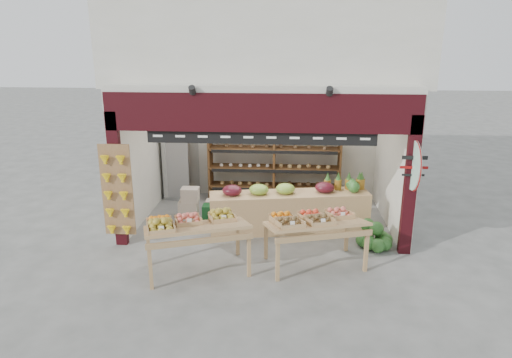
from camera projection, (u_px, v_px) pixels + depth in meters
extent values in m
plane|color=#5F605B|center=(263.00, 227.00, 9.92)|extent=(60.00, 60.00, 0.00)
cube|color=silver|center=(269.00, 138.00, 11.67)|extent=(5.76, 0.18, 3.00)
cube|color=silver|center=(141.00, 151.00, 10.25)|extent=(0.18, 3.38, 3.00)
cube|color=silver|center=(394.00, 156.00, 9.86)|extent=(0.18, 3.38, 3.00)
cube|color=silver|center=(266.00, 82.00, 9.61)|extent=(5.76, 3.38, 0.12)
cube|color=silver|center=(268.00, 26.00, 10.33)|extent=(6.36, 4.60, 2.40)
cube|color=black|center=(260.00, 113.00, 8.15)|extent=(5.70, 0.14, 0.70)
cube|color=black|center=(117.00, 180.00, 8.73)|extent=(0.22, 0.14, 2.65)
cube|color=black|center=(410.00, 187.00, 8.34)|extent=(0.22, 0.14, 2.65)
cube|color=black|center=(260.00, 137.00, 8.31)|extent=(4.20, 0.05, 0.26)
cylinder|color=white|center=(266.00, 123.00, 8.30)|extent=(0.34, 0.05, 0.34)
cube|color=olive|center=(117.00, 190.00, 8.69)|extent=(0.60, 0.04, 1.80)
cylinder|color=#BFF0D5|center=(414.00, 165.00, 8.13)|extent=(0.04, 0.90, 0.90)
cylinder|color=maroon|center=(414.00, 166.00, 8.11)|extent=(0.01, 0.92, 0.92)
cube|color=brown|center=(210.00, 166.00, 11.48)|extent=(0.05, 0.54, 1.71)
cube|color=brown|center=(274.00, 168.00, 11.36)|extent=(0.05, 0.54, 1.71)
cube|color=brown|center=(339.00, 169.00, 11.25)|extent=(0.05, 0.54, 1.71)
cube|color=brown|center=(274.00, 186.00, 11.50)|extent=(3.21, 0.54, 0.04)
cube|color=brown|center=(274.00, 168.00, 11.36)|extent=(3.21, 0.54, 0.04)
cube|color=brown|center=(274.00, 149.00, 11.22)|extent=(3.21, 0.54, 0.04)
cube|color=brown|center=(275.00, 134.00, 11.12)|extent=(3.21, 0.54, 0.04)
cone|color=olive|center=(222.00, 127.00, 11.17)|extent=(0.32, 0.32, 0.28)
cone|color=olive|center=(243.00, 128.00, 11.13)|extent=(0.32, 0.32, 0.28)
cone|color=olive|center=(264.00, 128.00, 11.09)|extent=(0.32, 0.32, 0.28)
cone|color=olive|center=(285.00, 128.00, 11.06)|extent=(0.32, 0.32, 0.28)
cone|color=olive|center=(306.00, 128.00, 11.02)|extent=(0.32, 0.32, 0.28)
cone|color=olive|center=(328.00, 129.00, 10.99)|extent=(0.32, 0.32, 0.28)
cube|color=#B3B6BA|center=(181.00, 163.00, 11.58)|extent=(0.82, 0.82, 1.79)
cube|color=silver|center=(189.00, 208.00, 10.50)|extent=(0.44, 0.34, 0.37)
cube|color=silver|center=(190.00, 194.00, 10.40)|extent=(0.40, 0.32, 0.31)
cube|color=#13481F|center=(212.00, 211.00, 10.39)|extent=(0.42, 0.32, 0.31)
cube|color=silver|center=(214.00, 206.00, 10.78)|extent=(0.38, 0.30, 0.29)
cube|color=tan|center=(289.00, 212.00, 9.64)|extent=(3.40, 1.22, 0.83)
ellipsoid|color=#59141E|center=(232.00, 190.00, 9.37)|extent=(0.41, 0.37, 0.22)
ellipsoid|color=#8CB23F|center=(259.00, 190.00, 9.42)|extent=(0.41, 0.37, 0.22)
ellipsoid|color=#8CB23F|center=(285.00, 189.00, 9.48)|extent=(0.41, 0.37, 0.22)
ellipsoid|color=#59141E|center=(325.00, 187.00, 9.56)|extent=(0.41, 0.37, 0.22)
cylinder|color=olive|center=(327.00, 185.00, 9.70)|extent=(0.15, 0.15, 0.22)
cylinder|color=olive|center=(338.00, 185.00, 9.72)|extent=(0.15, 0.15, 0.22)
cylinder|color=olive|center=(349.00, 184.00, 9.74)|extent=(0.15, 0.15, 0.22)
cylinder|color=olive|center=(359.00, 184.00, 9.76)|extent=(0.15, 0.15, 0.22)
cylinder|color=olive|center=(361.00, 184.00, 9.77)|extent=(0.15, 0.15, 0.22)
cube|color=tan|center=(196.00, 227.00, 7.80)|extent=(1.98, 1.50, 0.25)
cube|color=tan|center=(151.00, 269.00, 7.33)|extent=(0.08, 0.08, 0.72)
cube|color=tan|center=(249.00, 257.00, 7.74)|extent=(0.08, 0.08, 0.72)
cube|color=tan|center=(148.00, 247.00, 8.13)|extent=(0.08, 0.08, 0.72)
cube|color=tan|center=(238.00, 237.00, 8.54)|extent=(0.08, 0.08, 0.72)
cube|color=tan|center=(315.00, 224.00, 8.01)|extent=(1.91, 1.40, 0.25)
cube|color=tan|center=(278.00, 262.00, 7.59)|extent=(0.07, 0.07, 0.70)
cube|color=tan|center=(366.00, 253.00, 7.91)|extent=(0.07, 0.07, 0.70)
cube|color=tan|center=(266.00, 241.00, 8.38)|extent=(0.07, 0.07, 0.70)
cube|color=tan|center=(347.00, 234.00, 8.70)|extent=(0.07, 0.07, 0.70)
sphere|color=#184818|center=(369.00, 243.00, 8.79)|extent=(0.28, 0.28, 0.28)
sphere|color=#184818|center=(385.00, 244.00, 8.77)|extent=(0.28, 0.28, 0.28)
sphere|color=#184818|center=(367.00, 237.00, 9.07)|extent=(0.28, 0.28, 0.28)
sphere|color=#184818|center=(382.00, 237.00, 9.05)|extent=(0.28, 0.28, 0.28)
sphere|color=#184818|center=(377.00, 229.00, 8.85)|extent=(0.28, 0.28, 0.28)
sphere|color=#184818|center=(378.00, 246.00, 8.68)|extent=(0.28, 0.28, 0.28)
sphere|color=#184818|center=(363.00, 240.00, 8.94)|extent=(0.28, 0.28, 0.28)
sphere|color=#184818|center=(368.00, 225.00, 9.02)|extent=(0.28, 0.28, 0.28)
sphere|color=#184818|center=(386.00, 240.00, 8.93)|extent=(0.28, 0.28, 0.28)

